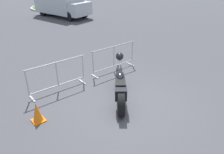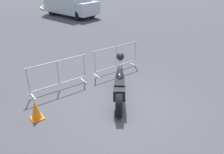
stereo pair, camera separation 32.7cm
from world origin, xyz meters
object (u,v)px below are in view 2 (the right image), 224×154
at_px(motorcycle, 120,86).
at_px(crowd_barrier_far, 116,58).
at_px(crowd_barrier_near, 58,75).
at_px(delivery_van, 69,1).
at_px(traffic_cone, 36,110).

distance_m(motorcycle, crowd_barrier_far, 2.19).
bearing_deg(motorcycle, crowd_barrier_near, 74.78).
height_order(crowd_barrier_near, delivery_van, delivery_van).
bearing_deg(delivery_van, crowd_barrier_far, -30.72).
relative_size(crowd_barrier_near, crowd_barrier_far, 1.00).
relative_size(motorcycle, traffic_cone, 3.29).
xyz_separation_m(crowd_barrier_far, traffic_cone, (-3.77, -1.17, -0.26)).
height_order(crowd_barrier_far, traffic_cone, crowd_barrier_far).
height_order(crowd_barrier_near, traffic_cone, crowd_barrier_near).
bearing_deg(delivery_van, crowd_barrier_near, -41.55).
height_order(delivery_van, traffic_cone, delivery_van).
bearing_deg(motorcycle, traffic_cone, 115.78).
bearing_deg(crowd_barrier_far, delivery_van, 72.02).
bearing_deg(crowd_barrier_near, motorcycle, -54.88).
xyz_separation_m(crowd_barrier_far, delivery_van, (3.63, 11.19, 0.69)).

